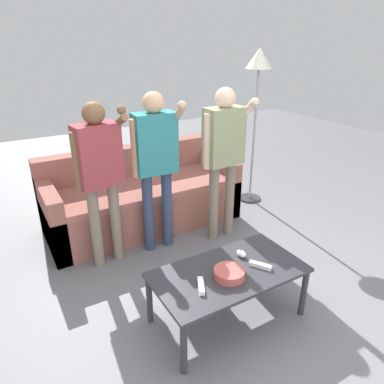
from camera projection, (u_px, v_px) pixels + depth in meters
The scene contains 11 objects.
ground_plane at pixel (226, 302), 2.78m from camera, with size 12.00×12.00×0.00m, color slate.
couch at pixel (142, 198), 3.87m from camera, with size 2.03×0.84×0.81m.
coffee_table at pixel (229, 276), 2.49m from camera, with size 1.07×0.57×0.41m.
snack_bowl at pixel (229, 274), 2.39m from camera, with size 0.21×0.21×0.06m, color #B24C47.
game_remote_nunchuk at pixel (241, 254), 2.62m from camera, with size 0.06×0.09×0.05m.
floor_lamp at pixel (258, 74), 3.95m from camera, with size 0.30×0.30×1.81m.
player_left at pixel (100, 168), 2.94m from camera, with size 0.45×0.28×1.45m.
player_center at pixel (156, 155), 3.16m from camera, with size 0.44×0.33×1.50m.
player_right at pixel (224, 148), 3.35m from camera, with size 0.45×0.33×1.50m.
game_remote_wand_near at pixel (261, 265), 2.50m from camera, with size 0.11×0.15×0.03m.
game_remote_wand_far at pixel (201, 286), 2.30m from camera, with size 0.10×0.16×0.03m.
Camera 1 is at (-1.34, -1.76, 1.91)m, focal length 33.22 mm.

